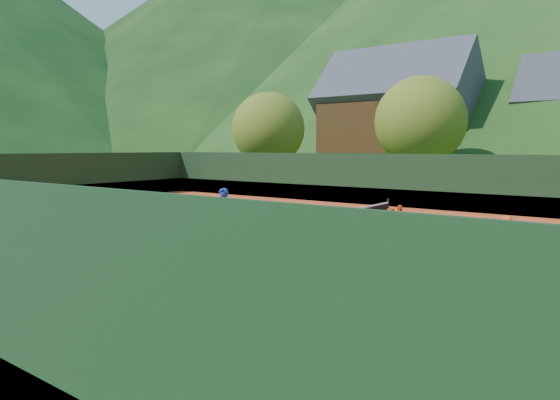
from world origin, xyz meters
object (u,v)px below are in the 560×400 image
Objects in this scene: coach at (224,215)px; ball_hopper at (97,226)px; tennis_net at (315,230)px; chalet_left at (398,123)px; student_a at (389,227)px; student_c at (507,236)px; student_b at (400,223)px.

ball_hopper is (-2.78, -3.19, -0.22)m from coach.
chalet_left reaches higher than tennis_net.
student_a reaches higher than student_c.
chalet_left reaches higher than student_c.
chalet_left is at bearing -68.69° from student_c.
student_c is at bearing 30.11° from ball_hopper.
coach is 5.75m from student_a.
coach reaches higher than student_b.
student_a is at bearing -1.28° from student_c.
chalet_left is (-12.12, 27.67, 4.98)m from student_b.
tennis_net is 12.07× the size of ball_hopper.
tennis_net is at bearing 8.29° from student_c.
coach is at bearing 48.94° from ball_hopper.
chalet_left reaches higher than ball_hopper.
student_b is 0.09× the size of chalet_left.
student_b is 1.00× the size of student_c.
student_b is 0.11× the size of tennis_net.
coach reaches higher than tennis_net.
ball_hopper is (-5.51, -4.89, 0.25)m from tennis_net.
ball_hopper is at bearing 25.19° from student_b.
coach is at bearing -148.23° from tennis_net.
tennis_net is at bearing 41.54° from ball_hopper.
coach is 0.16× the size of tennis_net.
ball_hopper is at bearing -138.46° from tennis_net.
student_c is at bearing 16.20° from tennis_net.
student_b is 30.62m from chalet_left.
ball_hopper is (-7.70, -6.16, 0.10)m from student_a.
tennis_net is 0.87× the size of chalet_left.
coach is at bearing 34.82° from student_a.
chalet_left reaches higher than student_b.
student_c is 6.08m from tennis_net.
student_c is (3.71, -0.63, 0.00)m from student_b.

